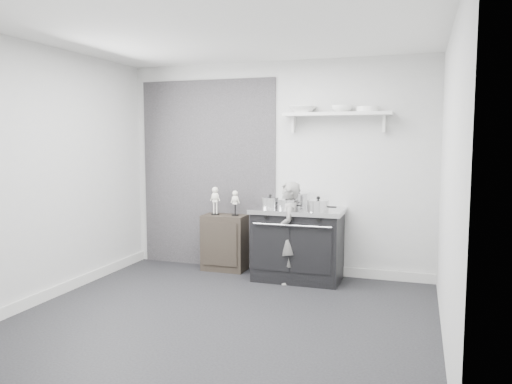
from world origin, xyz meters
TOP-DOWN VIEW (x-y plane):
  - ground at (0.00, 0.00)m, footprint 4.00×4.00m
  - room_shell at (-0.09, 0.15)m, footprint 4.02×3.62m
  - wall_shelf at (0.80, 1.68)m, footprint 1.30×0.26m
  - stove at (0.38, 1.48)m, footprint 1.10×0.69m
  - side_cabinet at (-0.64, 1.61)m, footprint 0.56×0.33m
  - child at (0.30, 1.30)m, footprint 0.40×0.50m
  - pot_front_left at (0.05, 1.39)m, footprint 0.30×0.21m
  - pot_back_left at (0.35, 1.60)m, footprint 0.38×0.29m
  - pot_front_right at (0.66, 1.28)m, footprint 0.34×0.25m
  - pot_front_center at (0.27, 1.33)m, footprint 0.29×0.21m
  - skeleton_full at (-0.77, 1.61)m, footprint 0.12×0.08m
  - skeleton_torso at (-0.49, 1.61)m, footprint 0.10×0.07m
  - bowl_large at (0.38, 1.67)m, footprint 0.33×0.33m
  - bowl_small at (0.86, 1.67)m, footprint 0.25×0.25m
  - plate_stack at (1.16, 1.67)m, footprint 0.26×0.26m

SIDE VIEW (x-z plane):
  - ground at x=0.00m, z-range 0.00..0.00m
  - side_cabinet at x=-0.64m, z-range 0.00..0.73m
  - stove at x=0.38m, z-range 0.00..0.88m
  - child at x=0.30m, z-range 0.00..1.22m
  - skeleton_torso at x=-0.49m, z-range 0.73..1.11m
  - skeleton_full at x=-0.77m, z-range 0.73..1.15m
  - pot_front_center at x=0.27m, z-range 0.86..1.02m
  - pot_front_left at x=0.05m, z-range 0.86..1.03m
  - pot_front_right at x=0.66m, z-range 0.86..1.04m
  - pot_back_left at x=0.35m, z-range 0.86..1.09m
  - room_shell at x=-0.09m, z-range 0.28..2.99m
  - wall_shelf at x=0.80m, z-range 1.89..2.13m
  - plate_stack at x=1.16m, z-range 2.04..2.10m
  - bowl_small at x=0.86m, z-range 2.04..2.12m
  - bowl_large at x=0.38m, z-range 2.04..2.12m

